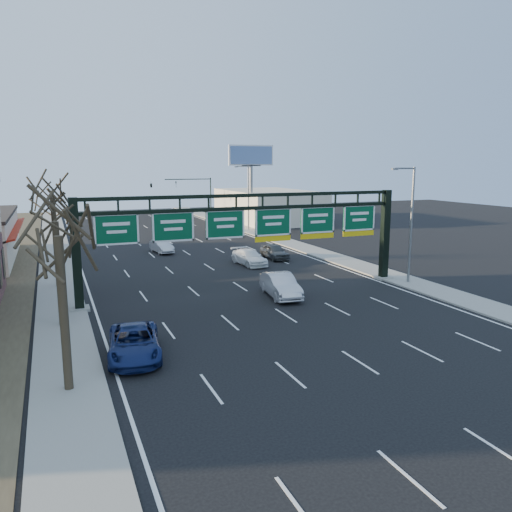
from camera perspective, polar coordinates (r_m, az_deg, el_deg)
name	(u,v)px	position (r m, az deg, el deg)	size (l,w,h in m)	color
ground	(301,325)	(29.38, 5.13, -7.85)	(160.00, 160.00, 0.00)	black
sidewalk_left	(58,273)	(45.60, -21.73, -1.87)	(3.00, 120.00, 0.12)	gray
sidewalk_right	(321,253)	(52.40, 7.44, 0.32)	(3.00, 120.00, 0.12)	gray
lane_markings	(203,263)	(47.43, -6.11, -0.79)	(21.60, 120.00, 0.01)	white
sign_gantry	(252,229)	(35.53, -0.50, 3.06)	(24.60, 1.20, 7.20)	black
building_right_distant	(268,206)	(81.92, 1.38, 5.76)	(12.00, 20.00, 5.00)	beige
tree_near	(56,210)	(20.74, -21.87, 4.95)	(3.60, 3.60, 8.86)	black
tree_gantry	(54,203)	(29.75, -22.11, 5.66)	(3.60, 3.60, 8.48)	black
tree_mid	(51,183)	(39.70, -22.36, 7.73)	(3.60, 3.60, 9.24)	black
tree_far	(51,183)	(49.70, -22.42, 7.69)	(3.60, 3.60, 8.86)	black
streetlight_near	(410,219)	(40.09, 17.20, 4.09)	(2.15, 0.22, 9.00)	slate
streetlight_far	(248,194)	(69.63, -0.97, 7.06)	(2.15, 0.22, 9.00)	slate
billboard_right	(251,165)	(75.08, -0.57, 10.35)	(7.00, 0.50, 12.00)	slate
traffic_signal_mast	(174,188)	(81.92, -9.33, 7.72)	(10.16, 0.54, 7.00)	black
car_blue_suv	(134,343)	(25.10, -13.75, -9.60)	(2.41, 5.23, 1.45)	navy
car_silver_sedan	(280,285)	(35.15, 2.82, -3.36)	(1.74, 4.98, 1.64)	silver
car_white_wagon	(249,257)	(46.22, -0.78, -0.16)	(1.94, 4.78, 1.39)	white
car_grey_far	(275,251)	(49.21, 2.13, 0.53)	(1.72, 4.27, 1.45)	#414546
car_silver_distant	(162,246)	(53.53, -10.74, 1.11)	(1.45, 4.16, 1.37)	silver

